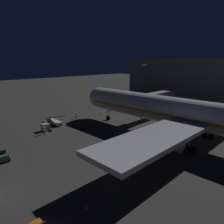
{
  "coord_description": "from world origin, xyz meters",
  "views": [
    {
      "loc": [
        38.21,
        25.87,
        15.66
      ],
      "look_at": [
        3.0,
        -9.54,
        3.5
      ],
      "focal_mm": 33.74,
      "sensor_mm": 36.0,
      "label": 1
    }
  ],
  "objects_px": {
    "baggage_tug_lead": "(2,157)",
    "baggage_container_near_belt": "(45,127)",
    "ground_crew_marshaller_fwd": "(44,130)",
    "traffic_cone_wingtip_svc_side": "(87,206)",
    "traffic_cone_nose_starboard": "(89,117)",
    "jet_bridge": "(153,98)",
    "airliner_at_gate": "(201,117)",
    "belt_loader": "(55,121)",
    "apron_floodlight_mast": "(144,80)",
    "ground_crew_near_nose_gear": "(76,115)",
    "traffic_cone_nose_port": "(101,114)"
  },
  "relations": [
    {
      "from": "baggage_tug_lead",
      "to": "baggage_container_near_belt",
      "type": "relative_size",
      "value": 1.36
    },
    {
      "from": "traffic_cone_nose_port",
      "to": "baggage_container_near_belt",
      "type": "bearing_deg",
      "value": 5.85
    },
    {
      "from": "jet_bridge",
      "to": "traffic_cone_wingtip_svc_side",
      "type": "distance_m",
      "value": 40.13
    },
    {
      "from": "baggage_tug_lead",
      "to": "baggage_container_near_belt",
      "type": "bearing_deg",
      "value": -143.32
    },
    {
      "from": "ground_crew_near_nose_gear",
      "to": "baggage_container_near_belt",
      "type": "bearing_deg",
      "value": 18.06
    },
    {
      "from": "baggage_tug_lead",
      "to": "belt_loader",
      "type": "bearing_deg",
      "value": -143.65
    },
    {
      "from": "baggage_tug_lead",
      "to": "traffic_cone_wingtip_svc_side",
      "type": "relative_size",
      "value": 4.13
    },
    {
      "from": "ground_crew_near_nose_gear",
      "to": "traffic_cone_nose_starboard",
      "type": "relative_size",
      "value": 3.3
    },
    {
      "from": "ground_crew_marshaller_fwd",
      "to": "belt_loader",
      "type": "bearing_deg",
      "value": -138.16
    },
    {
      "from": "belt_loader",
      "to": "traffic_cone_nose_port",
      "type": "distance_m",
      "value": 14.86
    },
    {
      "from": "traffic_cone_wingtip_svc_side",
      "to": "traffic_cone_nose_starboard",
      "type": "bearing_deg",
      "value": -129.2
    },
    {
      "from": "baggage_container_near_belt",
      "to": "traffic_cone_nose_starboard",
      "type": "relative_size",
      "value": 3.03
    },
    {
      "from": "apron_floodlight_mast",
      "to": "baggage_tug_lead",
      "type": "xyz_separation_m",
      "value": [
        54.44,
        12.85,
        -7.89
      ]
    },
    {
      "from": "baggage_tug_lead",
      "to": "traffic_cone_nose_port",
      "type": "height_order",
      "value": "baggage_tug_lead"
    },
    {
      "from": "ground_crew_near_nose_gear",
      "to": "jet_bridge",
      "type": "bearing_deg",
      "value": 136.36
    },
    {
      "from": "baggage_tug_lead",
      "to": "ground_crew_marshaller_fwd",
      "type": "height_order",
      "value": "baggage_tug_lead"
    },
    {
      "from": "airliner_at_gate",
      "to": "traffic_cone_nose_port",
      "type": "bearing_deg",
      "value": -94.14
    },
    {
      "from": "jet_bridge",
      "to": "ground_crew_marshaller_fwd",
      "type": "relative_size",
      "value": 10.16
    },
    {
      "from": "baggage_tug_lead",
      "to": "traffic_cone_wingtip_svc_side",
      "type": "bearing_deg",
      "value": 98.43
    },
    {
      "from": "belt_loader",
      "to": "ground_crew_marshaller_fwd",
      "type": "xyz_separation_m",
      "value": [
        5.36,
        4.8,
        0.12
      ]
    },
    {
      "from": "belt_loader",
      "to": "baggage_container_near_belt",
      "type": "distance_m",
      "value": 4.82
    },
    {
      "from": "traffic_cone_nose_starboard",
      "to": "baggage_container_near_belt",
      "type": "bearing_deg",
      "value": 7.62
    },
    {
      "from": "baggage_tug_lead",
      "to": "baggage_container_near_belt",
      "type": "distance_m",
      "value": 15.44
    },
    {
      "from": "traffic_cone_wingtip_svc_side",
      "to": "apron_floodlight_mast",
      "type": "bearing_deg",
      "value": -148.93
    },
    {
      "from": "airliner_at_gate",
      "to": "baggage_container_near_belt",
      "type": "bearing_deg",
      "value": -59.83
    },
    {
      "from": "baggage_tug_lead",
      "to": "baggage_container_near_belt",
      "type": "xyz_separation_m",
      "value": [
        -12.38,
        -9.22,
        0.05
      ]
    },
    {
      "from": "apron_floodlight_mast",
      "to": "traffic_cone_nose_starboard",
      "type": "bearing_deg",
      "value": 3.53
    },
    {
      "from": "airliner_at_gate",
      "to": "ground_crew_near_nose_gear",
      "type": "relative_size",
      "value": 34.82
    },
    {
      "from": "apron_floodlight_mast",
      "to": "baggage_tug_lead",
      "type": "distance_m",
      "value": 56.49
    },
    {
      "from": "belt_loader",
      "to": "ground_crew_near_nose_gear",
      "type": "height_order",
      "value": "belt_loader"
    },
    {
      "from": "apron_floodlight_mast",
      "to": "ground_crew_marshaller_fwd",
      "type": "xyz_separation_m",
      "value": [
        43.48,
        5.64,
        -7.71
      ]
    },
    {
      "from": "ground_crew_marshaller_fwd",
      "to": "airliner_at_gate",
      "type": "bearing_deg",
      "value": 124.19
    },
    {
      "from": "baggage_container_near_belt",
      "to": "traffic_cone_wingtip_svc_side",
      "type": "height_order",
      "value": "baggage_container_near_belt"
    },
    {
      "from": "jet_bridge",
      "to": "ground_crew_near_nose_gear",
      "type": "relative_size",
      "value": 9.87
    },
    {
      "from": "ground_crew_near_nose_gear",
      "to": "airliner_at_gate",
      "type": "bearing_deg",
      "value": 99.51
    },
    {
      "from": "apron_floodlight_mast",
      "to": "belt_loader",
      "type": "bearing_deg",
      "value": 1.28
    },
    {
      "from": "apron_floodlight_mast",
      "to": "baggage_tug_lead",
      "type": "bearing_deg",
      "value": 13.29
    },
    {
      "from": "jet_bridge",
      "to": "belt_loader",
      "type": "xyz_separation_m",
      "value": [
        22.53,
        -13.71,
        -4.88
      ]
    },
    {
      "from": "ground_crew_marshaller_fwd",
      "to": "traffic_cone_nose_port",
      "type": "bearing_deg",
      "value": -168.97
    },
    {
      "from": "traffic_cone_nose_port",
      "to": "traffic_cone_nose_starboard",
      "type": "xyz_separation_m",
      "value": [
        4.4,
        0.0,
        0.0
      ]
    },
    {
      "from": "airliner_at_gate",
      "to": "baggage_container_near_belt",
      "type": "height_order",
      "value": "airliner_at_gate"
    },
    {
      "from": "traffic_cone_nose_port",
      "to": "belt_loader",
      "type": "bearing_deg",
      "value": -3.32
    },
    {
      "from": "jet_bridge",
      "to": "baggage_tug_lead",
      "type": "xyz_separation_m",
      "value": [
        38.84,
        -1.71,
        -4.95
      ]
    },
    {
      "from": "traffic_cone_nose_starboard",
      "to": "traffic_cone_nose_port",
      "type": "bearing_deg",
      "value": 180.0
    },
    {
      "from": "jet_bridge",
      "to": "traffic_cone_nose_starboard",
      "type": "relative_size",
      "value": 32.61
    },
    {
      "from": "apron_floodlight_mast",
      "to": "traffic_cone_wingtip_svc_side",
      "type": "height_order",
      "value": "apron_floodlight_mast"
    },
    {
      "from": "baggage_container_near_belt",
      "to": "ground_crew_near_nose_gear",
      "type": "relative_size",
      "value": 0.92
    },
    {
      "from": "jet_bridge",
      "to": "airliner_at_gate",
      "type": "bearing_deg",
      "value": 60.56
    },
    {
      "from": "traffic_cone_nose_starboard",
      "to": "jet_bridge",
      "type": "bearing_deg",
      "value": 133.29
    },
    {
      "from": "airliner_at_gate",
      "to": "baggage_container_near_belt",
      "type": "relative_size",
      "value": 37.98
    }
  ]
}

